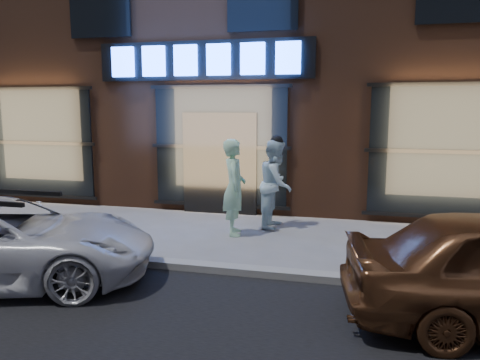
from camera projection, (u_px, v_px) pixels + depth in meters
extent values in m
plane|color=slate|center=(151.00, 266.00, 7.51)|extent=(90.00, 90.00, 0.00)
cube|color=gray|center=(150.00, 262.00, 7.50)|extent=(60.00, 0.25, 0.12)
cube|color=#54301E|center=(257.00, 26.00, 14.40)|extent=(30.00, 8.00, 10.00)
cube|color=black|center=(203.00, 60.00, 10.84)|extent=(5.20, 0.06, 0.90)
cube|color=black|center=(220.00, 164.00, 11.08)|extent=(1.80, 0.10, 2.40)
cube|color=#FFBF72|center=(38.00, 143.00, 12.29)|extent=(3.00, 0.04, 2.60)
cube|color=black|center=(37.00, 143.00, 12.25)|extent=(3.20, 0.06, 2.80)
cube|color=#FFBF72|center=(220.00, 147.00, 11.08)|extent=(3.00, 0.04, 2.60)
cube|color=black|center=(220.00, 147.00, 11.04)|extent=(3.20, 0.06, 2.80)
cube|color=#FFBF72|center=(447.00, 151.00, 9.87)|extent=(3.00, 0.04, 2.60)
cube|color=black|center=(448.00, 152.00, 9.83)|extent=(3.20, 0.06, 2.80)
cube|color=black|center=(99.00, 3.00, 11.24)|extent=(1.60, 0.06, 1.60)
cube|color=#2659FF|center=(123.00, 62.00, 11.25)|extent=(0.55, 0.12, 0.70)
cube|color=#2659FF|center=(154.00, 61.00, 11.06)|extent=(0.55, 0.12, 0.70)
cube|color=#2659FF|center=(186.00, 60.00, 10.87)|extent=(0.55, 0.12, 0.70)
cube|color=#2659FF|center=(219.00, 60.00, 10.67)|extent=(0.55, 0.12, 0.70)
cube|color=#2659FF|center=(253.00, 59.00, 10.48)|extent=(0.55, 0.12, 0.70)
cube|color=#2659FF|center=(288.00, 58.00, 10.29)|extent=(0.55, 0.12, 0.70)
imported|color=#ADE4B5|center=(234.00, 187.00, 9.25)|extent=(0.64, 0.80, 1.91)
imported|color=white|center=(276.00, 184.00, 9.84)|extent=(0.75, 0.94, 1.86)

